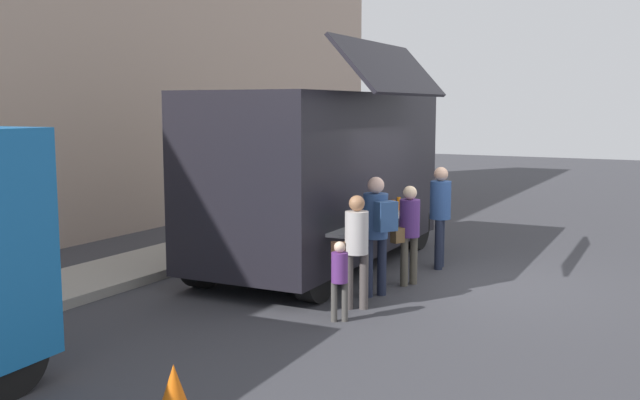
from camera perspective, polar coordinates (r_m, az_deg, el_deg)
The scene contains 10 objects.
ground_plane at distance 12.05m, azimuth 11.11°, elevation -6.32°, with size 60.00×60.00×0.00m, color #38383D.
curb_strip at distance 11.51m, azimuth -21.34°, elevation -6.97°, with size 28.00×1.60×0.15m, color #9E998E.
food_truck_main at distance 12.71m, azimuth 0.21°, elevation 2.14°, with size 5.86×3.21×3.85m.
traffic_cone_orange at distance 6.83m, azimuth -11.42°, elevation -14.73°, with size 0.36×0.36×0.55m, color orange.
trash_bin at distance 17.22m, azimuth -0.76°, elevation -0.46°, with size 0.60×0.60×0.94m, color #2C6438.
customer_front_ordering at distance 11.50m, azimuth 7.01°, elevation -2.10°, with size 0.51×0.37×1.59m.
customer_mid_with_backpack at distance 10.73m, azimuth 4.52°, elevation -1.89°, with size 0.52×0.58×1.80m.
customer_rear_waiting at distance 10.08m, azimuth 2.82°, elevation -3.33°, with size 0.40×0.51×1.61m.
customer_extra_browsing at distance 12.78m, azimuth 9.46°, elevation -0.63°, with size 0.37×0.36×1.78m.
child_near_queue at distance 9.55m, azimuth 1.55°, elevation -5.84°, with size 0.22×0.22×1.08m.
Camera 1 is at (-11.21, -3.39, 2.84)m, focal length 40.62 mm.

